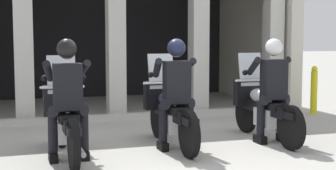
{
  "coord_description": "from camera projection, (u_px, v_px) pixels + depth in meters",
  "views": [
    {
      "loc": [
        -2.26,
        -6.57,
        1.6
      ],
      "look_at": [
        0.0,
        0.42,
        0.89
      ],
      "focal_mm": 52.98,
      "sensor_mm": 36.0,
      "label": 1
    }
  ],
  "objects": [
    {
      "name": "ground_plane",
      "position": [
        128.0,
        118.0,
        9.91
      ],
      "size": [
        80.0,
        80.0,
        0.0
      ],
      "primitive_type": "plane",
      "color": "#A8A59E"
    },
    {
      "name": "station_building",
      "position": [
        98.0,
        20.0,
        11.81
      ],
      "size": [
        8.24,
        4.18,
        3.29
      ],
      "color": "black",
      "rests_on": "ground"
    },
    {
      "name": "kerb_strip",
      "position": [
        122.0,
        117.0,
        9.61
      ],
      "size": [
        7.74,
        0.24,
        0.12
      ],
      "primitive_type": "cube",
      "color": "#B7B5AD",
      "rests_on": "ground"
    },
    {
      "name": "motorcycle_left",
      "position": [
        66.0,
        119.0,
        6.68
      ],
      "size": [
        0.62,
        2.04,
        1.35
      ],
      "rotation": [
        0.0,
        0.0,
        -0.14
      ],
      "color": "black",
      "rests_on": "ground"
    },
    {
      "name": "police_officer_left",
      "position": [
        67.0,
        89.0,
        6.37
      ],
      "size": [
        0.63,
        0.61,
        1.58
      ],
      "rotation": [
        0.0,
        0.0,
        -0.14
      ],
      "color": "black",
      "rests_on": "ground"
    },
    {
      "name": "motorcycle_center",
      "position": [
        170.0,
        112.0,
        7.34
      ],
      "size": [
        0.62,
        2.04,
        1.35
      ],
      "rotation": [
        0.0,
        0.0,
        0.02
      ],
      "color": "black",
      "rests_on": "ground"
    },
    {
      "name": "police_officer_center",
      "position": [
        176.0,
        84.0,
        7.03
      ],
      "size": [
        0.63,
        0.61,
        1.58
      ],
      "rotation": [
        0.0,
        0.0,
        0.02
      ],
      "color": "black",
      "rests_on": "ground"
    },
    {
      "name": "motorcycle_right",
      "position": [
        263.0,
        107.0,
        7.8
      ],
      "size": [
        0.62,
        2.04,
        1.35
      ],
      "rotation": [
        0.0,
        0.0,
        -0.07
      ],
      "color": "black",
      "rests_on": "ground"
    },
    {
      "name": "police_officer_right",
      "position": [
        273.0,
        81.0,
        7.49
      ],
      "size": [
        0.63,
        0.61,
        1.58
      ],
      "rotation": [
        0.0,
        0.0,
        -0.07
      ],
      "color": "black",
      "rests_on": "ground"
    },
    {
      "name": "bollard_kerbside",
      "position": [
        314.0,
        90.0,
        10.39
      ],
      "size": [
        0.14,
        0.14,
        1.01
      ],
      "color": "yellow",
      "rests_on": "ground"
    }
  ]
}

